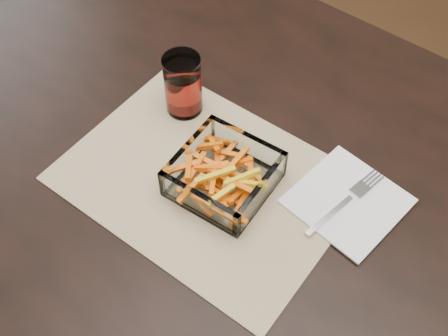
{
  "coord_description": "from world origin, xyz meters",
  "views": [
    {
      "loc": [
        0.2,
        -0.47,
        1.5
      ],
      "look_at": [
        -0.13,
        -0.05,
        0.78
      ],
      "focal_mm": 45.0,
      "sensor_mm": 36.0,
      "label": 1
    }
  ],
  "objects_px": {
    "tumbler": "(183,86)",
    "fork": "(347,200)",
    "dining_table": "(301,230)",
    "glass_bowl": "(224,176)"
  },
  "relations": [
    {
      "from": "fork",
      "to": "tumbler",
      "type": "bearing_deg",
      "value": -169.47
    },
    {
      "from": "dining_table",
      "to": "tumbler",
      "type": "relative_size",
      "value": 13.93
    },
    {
      "from": "dining_table",
      "to": "tumbler",
      "type": "height_order",
      "value": "tumbler"
    },
    {
      "from": "tumbler",
      "to": "fork",
      "type": "xyz_separation_m",
      "value": [
        0.34,
        0.0,
        -0.05
      ]
    },
    {
      "from": "glass_bowl",
      "to": "fork",
      "type": "xyz_separation_m",
      "value": [
        0.17,
        0.09,
        -0.02
      ]
    },
    {
      "from": "dining_table",
      "to": "fork",
      "type": "xyz_separation_m",
      "value": [
        0.05,
        0.04,
        0.1
      ]
    },
    {
      "from": "tumbler",
      "to": "dining_table",
      "type": "bearing_deg",
      "value": -6.1
    },
    {
      "from": "dining_table",
      "to": "fork",
      "type": "relative_size",
      "value": 9.26
    },
    {
      "from": "glass_bowl",
      "to": "fork",
      "type": "height_order",
      "value": "glass_bowl"
    },
    {
      "from": "glass_bowl",
      "to": "fork",
      "type": "relative_size",
      "value": 0.92
    }
  ]
}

